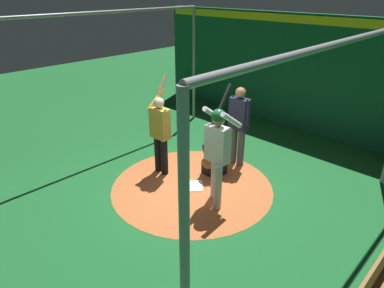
% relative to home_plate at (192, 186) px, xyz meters
% --- Properties ---
extents(ground_plane, '(25.97, 25.97, 0.00)m').
position_rel_home_plate_xyz_m(ground_plane, '(0.00, 0.00, -0.01)').
color(ground_plane, '#195B28').
extents(dirt_circle, '(3.24, 3.24, 0.01)m').
position_rel_home_plate_xyz_m(dirt_circle, '(0.00, 0.00, -0.01)').
color(dirt_circle, '#B76033').
rests_on(dirt_circle, ground).
extents(home_plate, '(0.59, 0.59, 0.01)m').
position_rel_home_plate_xyz_m(home_plate, '(0.00, 0.00, 0.00)').
color(home_plate, white).
rests_on(home_plate, dirt_circle).
extents(batter, '(0.68, 0.49, 2.17)m').
position_rel_home_plate_xyz_m(batter, '(0.06, 0.69, 1.12)').
color(batter, '#BCBCC0').
rests_on(batter, ground).
extents(catcher, '(0.58, 0.40, 0.92)m').
position_rel_home_plate_xyz_m(catcher, '(-0.68, -0.02, 0.35)').
color(catcher, black).
rests_on(catcher, ground).
extents(umpire, '(0.22, 0.49, 1.79)m').
position_rel_home_plate_xyz_m(umpire, '(-1.40, 0.05, 1.00)').
color(umpire, '#4C4C51').
rests_on(umpire, ground).
extents(visitor, '(0.55, 0.50, 2.05)m').
position_rel_home_plate_xyz_m(visitor, '(0.03, -0.89, 0.97)').
color(visitor, black).
rests_on(visitor, ground).
extents(back_wall, '(0.22, 9.97, 3.07)m').
position_rel_home_plate_xyz_m(back_wall, '(-4.35, 0.00, 1.54)').
color(back_wall, '#145133').
rests_on(back_wall, ground).
extents(cage_frame, '(5.81, 5.49, 3.21)m').
position_rel_home_plate_xyz_m(cage_frame, '(0.00, 0.00, 2.23)').
color(cage_frame, gray).
rests_on(cage_frame, ground).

